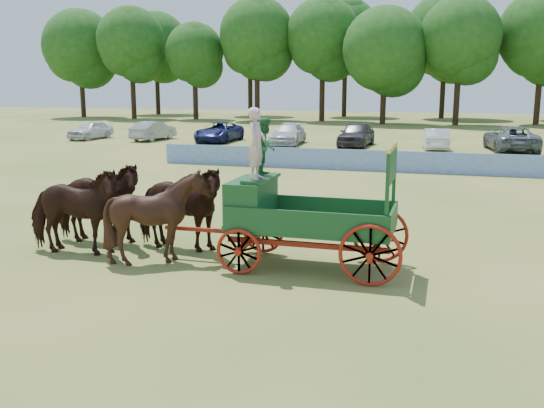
# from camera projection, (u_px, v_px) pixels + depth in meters

# --- Properties ---
(ground) EXTENTS (160.00, 160.00, 0.00)m
(ground) POSITION_uv_depth(u_px,v_px,m) (397.00, 296.00, 12.60)
(ground) COLOR #A68B4B
(ground) RESTS_ON ground
(horse_lead_left) EXTENTS (2.83, 1.51, 2.29)m
(horse_lead_left) POSITION_uv_depth(u_px,v_px,m) (73.00, 211.00, 15.42)
(horse_lead_left) COLOR black
(horse_lead_left) RESTS_ON ground
(horse_lead_right) EXTENTS (2.81, 1.47, 2.29)m
(horse_lead_right) POSITION_uv_depth(u_px,v_px,m) (97.00, 203.00, 16.46)
(horse_lead_right) COLOR black
(horse_lead_right) RESTS_ON ground
(horse_wheel_left) EXTENTS (2.44, 2.27, 2.30)m
(horse_wheel_left) POSITION_uv_depth(u_px,v_px,m) (159.00, 217.00, 14.76)
(horse_wheel_left) COLOR black
(horse_wheel_left) RESTS_ON ground
(horse_wheel_right) EXTENTS (2.78, 1.38, 2.29)m
(horse_wheel_right) POSITION_uv_depth(u_px,v_px,m) (178.00, 208.00, 15.80)
(horse_wheel_right) COLOR black
(horse_wheel_right) RESTS_ON ground
(farm_dray) EXTENTS (6.00, 2.00, 3.80)m
(farm_dray) POSITION_uv_depth(u_px,v_px,m) (282.00, 201.00, 14.38)
(farm_dray) COLOR #A12810
(farm_dray) RESTS_ON ground
(sponsor_banner) EXTENTS (26.00, 0.08, 1.05)m
(sponsor_banner) POSITION_uv_depth(u_px,v_px,m) (408.00, 162.00, 29.71)
(sponsor_banner) COLOR #1F3EAB
(sponsor_banner) RESTS_ON ground
(parked_cars) EXTENTS (58.50, 7.00, 1.65)m
(parked_cars) POSITION_uv_depth(u_px,v_px,m) (505.00, 139.00, 39.20)
(parked_cars) COLOR silver
(parked_cars) RESTS_ON ground
(treeline) EXTENTS (93.66, 22.71, 15.00)m
(treeline) POSITION_uv_depth(u_px,v_px,m) (419.00, 37.00, 66.79)
(treeline) COLOR #382314
(treeline) RESTS_ON ground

